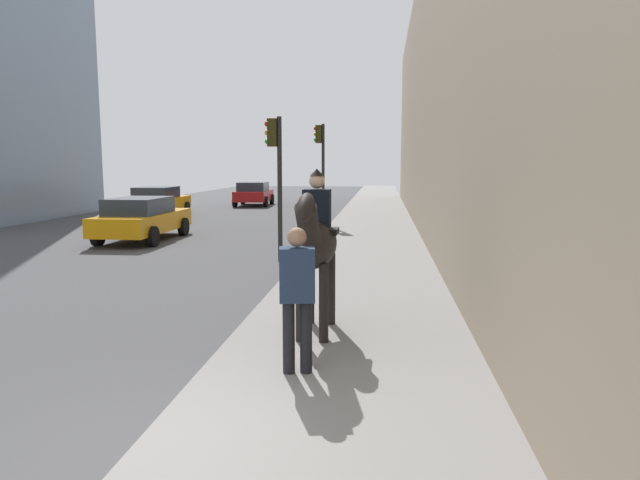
# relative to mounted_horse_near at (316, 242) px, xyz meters

# --- Properties ---
(sidewalk_slab) EXTENTS (120.00, 3.41, 0.12)m
(sidewalk_slab) POSITION_rel_mounted_horse_near_xyz_m (-3.46, -0.51, -1.38)
(sidewalk_slab) COLOR slate
(sidewalk_slab) RESTS_ON ground
(mounted_horse_near) EXTENTS (2.15, 0.61, 2.34)m
(mounted_horse_near) POSITION_rel_mounted_horse_near_xyz_m (0.00, 0.00, 0.00)
(mounted_horse_near) COLOR black
(mounted_horse_near) RESTS_ON sidewalk_slab
(pedestrian_greeting) EXTENTS (0.32, 0.44, 1.70)m
(pedestrian_greeting) POSITION_rel_mounted_horse_near_xyz_m (-1.54, 0.03, -0.34)
(pedestrian_greeting) COLOR black
(pedestrian_greeting) RESTS_ON sidewalk_slab
(car_near_lane) EXTENTS (4.47, 2.19, 1.44)m
(car_near_lane) POSITION_rel_mounted_horse_near_xyz_m (18.57, 9.87, -0.69)
(car_near_lane) COLOR orange
(car_near_lane) RESTS_ON ground
(car_mid_lane) EXTENTS (4.49, 2.01, 1.44)m
(car_mid_lane) POSITION_rel_mounted_horse_near_xyz_m (10.09, 6.97, -0.69)
(car_mid_lane) COLOR orange
(car_mid_lane) RESTS_ON ground
(car_far_lane) EXTENTS (3.95, 2.20, 1.44)m
(car_far_lane) POSITION_rel_mounted_horse_near_xyz_m (26.09, 6.88, -0.68)
(car_far_lane) COLOR maroon
(car_far_lane) RESTS_ON ground
(traffic_light_near_curb) EXTENTS (0.20, 0.44, 3.72)m
(traffic_light_near_curb) POSITION_rel_mounted_horse_near_xyz_m (6.60, 1.80, 1.06)
(traffic_light_near_curb) COLOR black
(traffic_light_near_curb) RESTS_ON ground
(traffic_light_far_curb) EXTENTS (0.20, 0.44, 4.10)m
(traffic_light_far_curb) POSITION_rel_mounted_horse_near_xyz_m (14.86, 1.54, 1.29)
(traffic_light_far_curb) COLOR black
(traffic_light_far_curb) RESTS_ON ground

